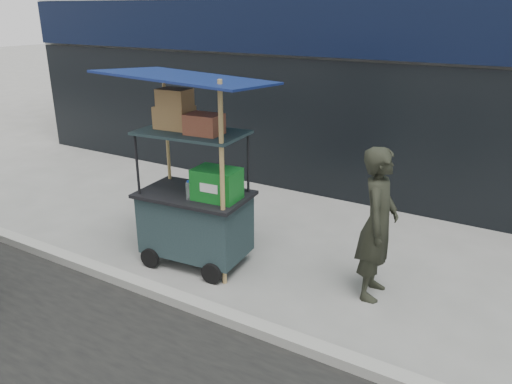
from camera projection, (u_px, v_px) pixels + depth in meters
The scene contains 4 objects.
ground at pixel (234, 312), 5.61m from camera, with size 80.00×80.00×0.00m, color slate.
curb at pixel (224, 316), 5.43m from camera, with size 80.00×0.18×0.12m, color gray.
vendor_cart at pixel (196, 200), 6.41m from camera, with size 2.00×1.50×2.55m.
vendor_man at pixel (378, 224), 5.66m from camera, with size 0.66×0.43×1.81m, color black.
Camera 1 is at (2.69, -3.98, 3.21)m, focal length 35.00 mm.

